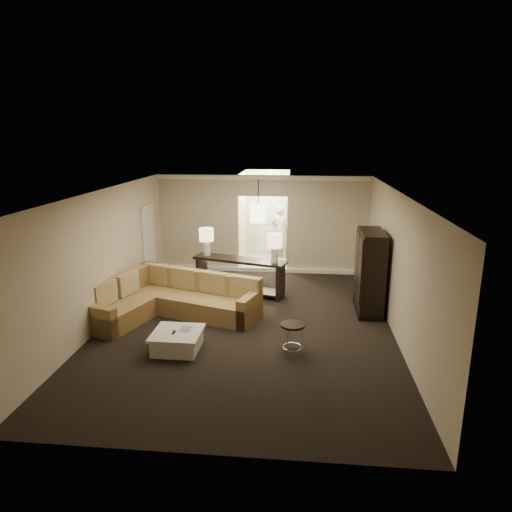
# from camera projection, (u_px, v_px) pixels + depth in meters

# --- Properties ---
(ground) EXTENTS (8.00, 8.00, 0.00)m
(ground) POSITION_uv_depth(u_px,v_px,m) (246.00, 326.00, 9.56)
(ground) COLOR black
(ground) RESTS_ON ground
(wall_back) EXTENTS (6.00, 0.04, 2.80)m
(wall_back) POSITION_uv_depth(u_px,v_px,m) (263.00, 224.00, 13.05)
(wall_back) COLOR #C7B696
(wall_back) RESTS_ON ground
(wall_front) EXTENTS (6.00, 0.04, 2.80)m
(wall_front) POSITION_uv_depth(u_px,v_px,m) (205.00, 353.00, 5.36)
(wall_front) COLOR #C7B696
(wall_front) RESTS_ON ground
(wall_left) EXTENTS (0.04, 8.00, 2.80)m
(wall_left) POSITION_uv_depth(u_px,v_px,m) (103.00, 258.00, 9.49)
(wall_left) COLOR #C7B696
(wall_left) RESTS_ON ground
(wall_right) EXTENTS (0.04, 8.00, 2.80)m
(wall_right) POSITION_uv_depth(u_px,v_px,m) (398.00, 266.00, 8.92)
(wall_right) COLOR #C7B696
(wall_right) RESTS_ON ground
(ceiling) EXTENTS (6.00, 8.00, 0.02)m
(ceiling) POSITION_uv_depth(u_px,v_px,m) (245.00, 192.00, 8.84)
(ceiling) COLOR silver
(ceiling) RESTS_ON wall_back
(crown_molding) EXTENTS (6.00, 0.10, 0.12)m
(crown_molding) POSITION_uv_depth(u_px,v_px,m) (263.00, 178.00, 12.66)
(crown_molding) COLOR white
(crown_molding) RESTS_ON wall_back
(baseboard) EXTENTS (6.00, 0.10, 0.12)m
(baseboard) POSITION_uv_depth(u_px,v_px,m) (262.00, 270.00, 13.35)
(baseboard) COLOR white
(baseboard) RESTS_ON ground
(side_door) EXTENTS (0.05, 0.90, 2.10)m
(side_door) POSITION_uv_depth(u_px,v_px,m) (149.00, 243.00, 12.27)
(side_door) COLOR silver
(side_door) RESTS_ON ground
(foyer) EXTENTS (1.44, 2.02, 2.80)m
(foyer) POSITION_uv_depth(u_px,v_px,m) (266.00, 219.00, 14.36)
(foyer) COLOR silver
(foyer) RESTS_ON ground
(sectional_sofa) EXTENTS (3.68, 2.64, 0.93)m
(sectional_sofa) POSITION_uv_depth(u_px,v_px,m) (169.00, 300.00, 10.02)
(sectional_sofa) COLOR brown
(sectional_sofa) RESTS_ON ground
(coffee_table) EXTENTS (0.90, 0.90, 0.38)m
(coffee_table) POSITION_uv_depth(u_px,v_px,m) (177.00, 340.00, 8.47)
(coffee_table) COLOR silver
(coffee_table) RESTS_ON ground
(console_table) EXTENTS (2.42, 1.17, 0.91)m
(console_table) POSITION_uv_depth(u_px,v_px,m) (240.00, 273.00, 11.38)
(console_table) COLOR black
(console_table) RESTS_ON ground
(armoire) EXTENTS (0.55, 1.29, 1.85)m
(armoire) POSITION_uv_depth(u_px,v_px,m) (370.00, 273.00, 10.17)
(armoire) COLOR black
(armoire) RESTS_ON ground
(drink_table) EXTENTS (0.45, 0.45, 0.56)m
(drink_table) POSITION_uv_depth(u_px,v_px,m) (293.00, 332.00, 8.32)
(drink_table) COLOR black
(drink_table) RESTS_ON ground
(table_lamp_left) EXTENTS (0.36, 0.36, 0.70)m
(table_lamp_left) POSITION_uv_depth(u_px,v_px,m) (206.00, 237.00, 11.49)
(table_lamp_left) COLOR silver
(table_lamp_left) RESTS_ON console_table
(table_lamp_right) EXTENTS (0.36, 0.36, 0.70)m
(table_lamp_right) POSITION_uv_depth(u_px,v_px,m) (275.00, 244.00, 10.84)
(table_lamp_right) COLOR silver
(table_lamp_right) RESTS_ON console_table
(pendant_light) EXTENTS (0.38, 0.38, 1.09)m
(pendant_light) POSITION_uv_depth(u_px,v_px,m) (258.00, 213.00, 11.66)
(pendant_light) COLOR black
(pendant_light) RESTS_ON ceiling
(person) EXTENTS (0.79, 0.64, 1.92)m
(person) POSITION_uv_depth(u_px,v_px,m) (281.00, 229.00, 14.66)
(person) COLOR beige
(person) RESTS_ON ground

